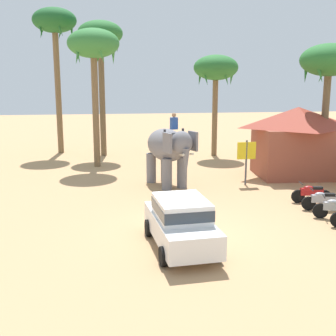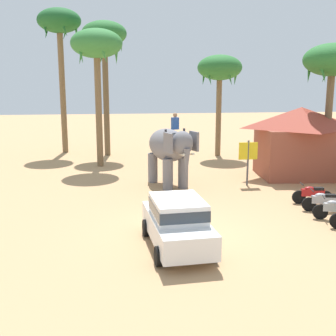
{
  "view_description": "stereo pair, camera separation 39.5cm",
  "coord_description": "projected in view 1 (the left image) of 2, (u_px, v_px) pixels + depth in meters",
  "views": [
    {
      "loc": [
        -2.78,
        -13.77,
        5.37
      ],
      "look_at": [
        0.1,
        4.49,
        1.6
      ],
      "focal_mm": 45.04,
      "sensor_mm": 36.0,
      "label": 1
    },
    {
      "loc": [
        -2.39,
        -13.82,
        5.37
      ],
      "look_at": [
        0.1,
        4.49,
        1.6
      ],
      "focal_mm": 45.04,
      "sensor_mm": 36.0,
      "label": 2
    }
  ],
  "objects": [
    {
      "name": "ground_plane",
      "position": [
        185.0,
        238.0,
        14.82
      ],
      "size": [
        120.0,
        120.0,
        0.0
      ],
      "primitive_type": "plane",
      "color": "tan"
    },
    {
      "name": "palm_tree_far_back",
      "position": [
        329.0,
        63.0,
        23.39
      ],
      "size": [
        3.2,
        3.2,
        7.49
      ],
      "color": "brown",
      "rests_on": "ground"
    },
    {
      "name": "roadside_hut",
      "position": [
        297.0,
        140.0,
        24.27
      ],
      "size": [
        5.35,
        4.63,
        4.0
      ],
      "color": "#994C38",
      "rests_on": "ground"
    },
    {
      "name": "palm_tree_left_of_road",
      "position": [
        55.0,
        27.0,
        30.89
      ],
      "size": [
        3.2,
        3.2,
        10.73
      ],
      "color": "brown",
      "rests_on": "ground"
    },
    {
      "name": "motorcycle_far_in_row",
      "position": [
        323.0,
        200.0,
        17.89
      ],
      "size": [
        1.78,
        0.62,
        0.94
      ],
      "color": "black",
      "rests_on": "ground"
    },
    {
      "name": "signboard_yellow",
      "position": [
        246.0,
        154.0,
        22.12
      ],
      "size": [
        1.0,
        0.1,
        2.4
      ],
      "color": "#4C4C51",
      "rests_on": "ground"
    },
    {
      "name": "motorcycle_fourth_in_row",
      "position": [
        336.0,
        208.0,
        16.77
      ],
      "size": [
        1.73,
        0.79,
        0.94
      ],
      "color": "black",
      "rests_on": "ground"
    },
    {
      "name": "car_sedan_foreground",
      "position": [
        181.0,
        221.0,
        13.74
      ],
      "size": [
        2.08,
        4.2,
        1.7
      ],
      "color": "white",
      "rests_on": "ground"
    },
    {
      "name": "elephant_with_mahout",
      "position": [
        168.0,
        149.0,
        21.86
      ],
      "size": [
        2.6,
        4.01,
        3.88
      ],
      "color": "slate",
      "rests_on": "ground"
    },
    {
      "name": "palm_tree_behind_elephant",
      "position": [
        93.0,
        48.0,
        25.91
      ],
      "size": [
        3.2,
        3.2,
        8.63
      ],
      "color": "brown",
      "rests_on": "ground"
    },
    {
      "name": "palm_tree_near_hut",
      "position": [
        100.0,
        39.0,
        29.87
      ],
      "size": [
        3.2,
        3.2,
        9.67
      ],
      "color": "brown",
      "rests_on": "ground"
    },
    {
      "name": "palm_tree_leaning_seaward",
      "position": [
        216.0,
        70.0,
        30.25
      ],
      "size": [
        3.2,
        3.2,
        7.31
      ],
      "color": "brown",
      "rests_on": "ground"
    },
    {
      "name": "motorcycle_end_of_row",
      "position": [
        311.0,
        193.0,
        19.01
      ],
      "size": [
        1.79,
        0.57,
        0.94
      ],
      "color": "black",
      "rests_on": "ground"
    }
  ]
}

